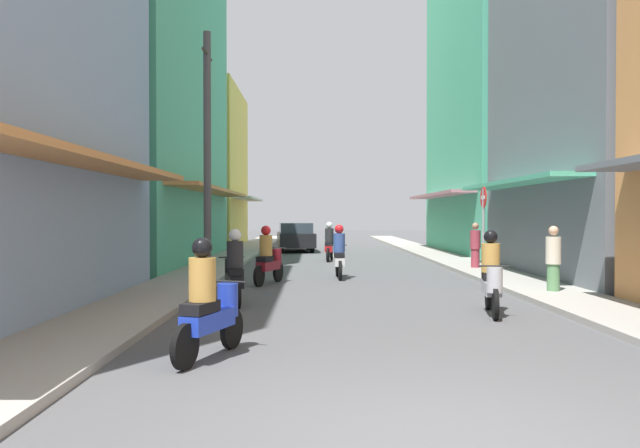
% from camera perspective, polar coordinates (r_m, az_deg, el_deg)
% --- Properties ---
extents(ground_plane, '(101.15, 101.15, 0.00)m').
position_cam_1_polar(ground_plane, '(24.07, 1.84, -3.59)').
color(ground_plane, '#4C4C4F').
extents(sidewalk_left, '(1.81, 53.98, 0.12)m').
position_cam_1_polar(sidewalk_left, '(24.30, -8.82, -3.41)').
color(sidewalk_left, '#9E9991').
rests_on(sidewalk_left, ground).
extents(sidewalk_right, '(1.81, 53.98, 0.12)m').
position_cam_1_polar(sidewalk_right, '(24.66, 12.33, -3.36)').
color(sidewalk_right, '#9E9991').
rests_on(sidewalk_right, ground).
extents(building_left_mid, '(7.05, 13.89, 14.15)m').
position_cam_1_polar(building_left_mid, '(25.91, -17.54, 12.40)').
color(building_left_mid, '#4CB28C').
rests_on(building_left_mid, ground).
extents(building_left_far, '(7.05, 8.72, 9.21)m').
position_cam_1_polar(building_left_far, '(37.39, -11.98, 5.03)').
color(building_left_far, '#EFD159').
rests_on(building_left_far, ground).
extents(building_right_far, '(7.05, 11.66, 16.58)m').
position_cam_1_polar(building_right_far, '(31.48, 17.26, 12.58)').
color(building_right_far, '#4CB28C').
rests_on(building_right_far, ground).
extents(motorbike_silver, '(0.59, 1.80, 1.58)m').
position_cam_1_polar(motorbike_silver, '(12.05, 15.51, -4.71)').
color(motorbike_silver, black).
rests_on(motorbike_silver, ground).
extents(motorbike_white, '(0.55, 1.81, 1.58)m').
position_cam_1_polar(motorbike_white, '(18.15, 1.74, -2.81)').
color(motorbike_white, black).
rests_on(motorbike_white, ground).
extents(motorbike_black, '(0.66, 1.78, 1.58)m').
position_cam_1_polar(motorbike_black, '(13.00, -7.91, -4.28)').
color(motorbike_black, black).
rests_on(motorbike_black, ground).
extents(motorbike_red, '(0.57, 1.80, 1.58)m').
position_cam_1_polar(motorbike_red, '(24.94, 0.91, -1.81)').
color(motorbike_red, black).
rests_on(motorbike_red, ground).
extents(motorbike_blue, '(0.76, 1.74, 1.58)m').
position_cam_1_polar(motorbike_blue, '(8.18, -10.18, -7.33)').
color(motorbike_blue, black).
rests_on(motorbike_blue, ground).
extents(motorbike_maroon, '(0.78, 1.73, 1.58)m').
position_cam_1_polar(motorbike_maroon, '(16.65, -4.76, -3.15)').
color(motorbike_maroon, black).
rests_on(motorbike_maroon, ground).
extents(parked_car, '(2.13, 4.24, 1.45)m').
position_cam_1_polar(parked_car, '(31.54, -2.26, -1.19)').
color(parked_car, black).
rests_on(parked_car, ground).
extents(pedestrian_crossing, '(0.34, 0.34, 1.61)m').
position_cam_1_polar(pedestrian_crossing, '(15.17, 20.69, -3.21)').
color(pedestrian_crossing, '#598C59').
rests_on(pedestrian_crossing, ground).
extents(pedestrian_far, '(0.34, 0.34, 1.60)m').
position_cam_1_polar(pedestrian_far, '(21.13, 14.11, -2.06)').
color(pedestrian_far, '#99333F').
rests_on(pedestrian_far, ground).
extents(utility_pole, '(0.20, 1.20, 6.72)m').
position_cam_1_polar(utility_pole, '(16.80, -10.33, 6.21)').
color(utility_pole, '#4C4C4F').
rests_on(utility_pole, ground).
extents(street_sign_no_entry, '(0.07, 0.60, 2.65)m').
position_cam_1_polar(street_sign_no_entry, '(17.85, 14.81, 0.35)').
color(street_sign_no_entry, gray).
rests_on(street_sign_no_entry, ground).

